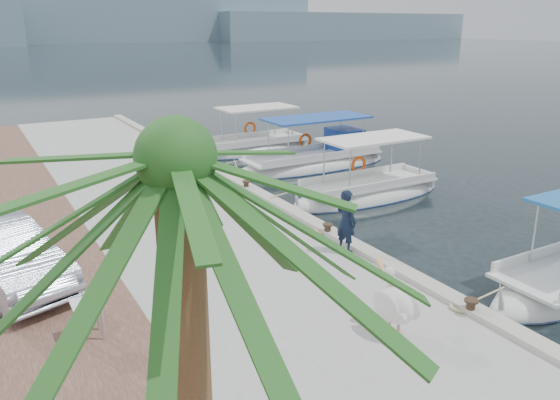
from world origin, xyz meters
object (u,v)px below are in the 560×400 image
at_px(fishing_caique_d, 314,163).
at_px(parked_car, 2,256).
at_px(fisherman, 346,221).
at_px(date_palm, 176,165).
at_px(fishing_caique_e, 255,150).
at_px(fishing_caique_c, 367,195).
at_px(pelican, 395,303).

height_order(fishing_caique_d, parked_car, fishing_caique_d).
height_order(fisherman, parked_car, fisherman).
distance_m(date_palm, parked_car, 9.95).
height_order(fishing_caique_e, fisherman, fishing_caique_e).
xyz_separation_m(fishing_caique_c, date_palm, (-11.09, -11.46, 5.00)).
height_order(fishing_caique_c, date_palm, date_palm).
distance_m(pelican, date_palm, 7.36).
relative_size(pelican, fisherman, 0.92).
height_order(fishing_caique_e, parked_car, fishing_caique_e).
distance_m(fishing_caique_c, parked_car, 12.33).
bearing_deg(parked_car, pelican, -61.60).
bearing_deg(pelican, fishing_caique_c, 53.98).
xyz_separation_m(fishing_caique_d, parked_car, (-12.84, -7.07, 1.03)).
distance_m(fishing_caique_e, fisherman, 14.02).
xyz_separation_m(fishing_caique_e, date_palm, (-11.00, -20.23, 5.00)).
relative_size(fishing_caique_d, pelican, 5.12).
bearing_deg(date_palm, fishing_caique_d, 53.73).
relative_size(fishing_caique_e, fisherman, 3.77).
bearing_deg(pelican, fishing_caique_d, 62.49).
xyz_separation_m(pelican, date_palm, (-5.18, -3.34, 4.02)).
height_order(pelican, fisherman, fisherman).
height_order(fishing_caique_e, date_palm, date_palm).
height_order(fishing_caique_c, fishing_caique_d, same).
bearing_deg(fishing_caique_d, fishing_caique_e, 102.16).
bearing_deg(fisherman, pelican, 145.14).
distance_m(fishing_caique_d, fisherman, 10.64).
height_order(fishing_caique_c, parked_car, fishing_caique_c).
bearing_deg(fishing_caique_e, fishing_caique_d, -77.84).
xyz_separation_m(fishing_caique_d, pelican, (-6.69, -12.84, 0.92)).
bearing_deg(pelican, date_palm, -147.22).
height_order(fishing_caique_e, pelican, fishing_caique_e).
height_order(date_palm, parked_car, date_palm).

